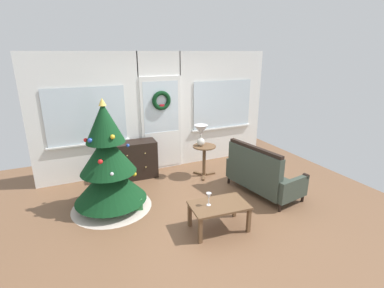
{
  "coord_description": "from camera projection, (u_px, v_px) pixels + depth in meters",
  "views": [
    {
      "loc": [
        -1.93,
        -3.77,
        2.54
      ],
      "look_at": [
        0.05,
        0.55,
        1.0
      ],
      "focal_mm": 26.79,
      "sensor_mm": 36.0,
      "label": 1
    }
  ],
  "objects": [
    {
      "name": "dresser_cabinet",
      "position": [
        135.0,
        160.0,
        5.96
      ],
      "size": [
        0.92,
        0.47,
        0.78
      ],
      "color": "black",
      "rests_on": "ground"
    },
    {
      "name": "back_wall_with_door",
      "position": [
        161.0,
        112.0,
        6.22
      ],
      "size": [
        5.2,
        0.19,
        2.55
      ],
      "color": "white",
      "rests_on": "ground"
    },
    {
      "name": "gift_box",
      "position": [
        135.0,
        204.0,
        4.79
      ],
      "size": [
        0.21,
        0.19,
        0.21
      ],
      "primitive_type": "cube",
      "color": "#266633",
      "rests_on": "ground"
    },
    {
      "name": "settee_sofa",
      "position": [
        260.0,
        175.0,
        5.27
      ],
      "size": [
        0.9,
        1.5,
        0.96
      ],
      "color": "black",
      "rests_on": "ground"
    },
    {
      "name": "christmas_tree",
      "position": [
        109.0,
        169.0,
        4.7
      ],
      "size": [
        1.34,
        1.34,
        1.87
      ],
      "color": "#4C331E",
      "rests_on": "ground"
    },
    {
      "name": "ground_plane",
      "position": [
        203.0,
        210.0,
        4.81
      ],
      "size": [
        6.76,
        6.76,
        0.0
      ],
      "primitive_type": "plane",
      "color": "brown"
    },
    {
      "name": "coffee_table",
      "position": [
        219.0,
        208.0,
        4.2
      ],
      "size": [
        0.88,
        0.59,
        0.41
      ],
      "color": "brown",
      "rests_on": "ground"
    },
    {
      "name": "wine_glass",
      "position": [
        209.0,
        196.0,
        4.12
      ],
      "size": [
        0.08,
        0.08,
        0.2
      ],
      "color": "silver",
      "rests_on": "coffee_table"
    },
    {
      "name": "table_lamp",
      "position": [
        201.0,
        132.0,
        5.85
      ],
      "size": [
        0.28,
        0.28,
        0.44
      ],
      "color": "silver",
      "rests_on": "side_table"
    },
    {
      "name": "side_table",
      "position": [
        204.0,
        155.0,
        5.99
      ],
      "size": [
        0.5,
        0.48,
        0.68
      ],
      "color": "brown",
      "rests_on": "ground"
    }
  ]
}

